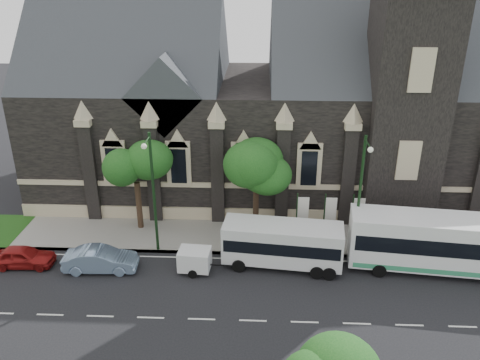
# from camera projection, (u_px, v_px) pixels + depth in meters

# --- Properties ---
(ground) EXTENTS (160.00, 160.00, 0.00)m
(ground) POSITION_uv_depth(u_px,v_px,m) (202.00, 319.00, 28.34)
(ground) COLOR black
(ground) RESTS_ON ground
(sidewalk) EXTENTS (80.00, 5.00, 0.15)m
(sidewalk) POSITION_uv_depth(u_px,v_px,m) (216.00, 236.00, 37.00)
(sidewalk) COLOR gray
(sidewalk) RESTS_ON ground
(museum) EXTENTS (40.00, 17.70, 29.90)m
(museum) POSITION_uv_depth(u_px,v_px,m) (282.00, 102.00, 42.03)
(museum) COLOR black
(museum) RESTS_ON ground
(tree_walk_right) EXTENTS (4.08, 4.08, 7.80)m
(tree_walk_right) POSITION_uv_depth(u_px,v_px,m) (259.00, 160.00, 35.67)
(tree_walk_right) COLOR black
(tree_walk_right) RESTS_ON ground
(tree_walk_left) EXTENTS (3.91, 3.91, 7.64)m
(tree_walk_left) POSITION_uv_depth(u_px,v_px,m) (138.00, 160.00, 36.05)
(tree_walk_left) COLOR black
(tree_walk_left) RESTS_ON ground
(street_lamp_near) EXTENTS (0.36, 1.88, 9.00)m
(street_lamp_near) POSITION_uv_depth(u_px,v_px,m) (361.00, 192.00, 32.37)
(street_lamp_near) COLOR black
(street_lamp_near) RESTS_ON ground
(street_lamp_mid) EXTENTS (0.36, 1.88, 9.00)m
(street_lamp_mid) POSITION_uv_depth(u_px,v_px,m) (153.00, 188.00, 32.93)
(street_lamp_mid) COLOR black
(street_lamp_mid) RESTS_ON ground
(banner_flag_left) EXTENTS (0.90, 0.10, 4.00)m
(banner_flag_left) POSITION_uv_depth(u_px,v_px,m) (301.00, 214.00, 35.36)
(banner_flag_left) COLOR black
(banner_flag_left) RESTS_ON ground
(banner_flag_center) EXTENTS (0.90, 0.10, 4.00)m
(banner_flag_center) POSITION_uv_depth(u_px,v_px,m) (328.00, 214.00, 35.28)
(banner_flag_center) COLOR black
(banner_flag_center) RESTS_ON ground
(banner_flag_right) EXTENTS (0.90, 0.10, 4.00)m
(banner_flag_right) POSITION_uv_depth(u_px,v_px,m) (356.00, 215.00, 35.20)
(banner_flag_right) COLOR black
(banner_flag_right) RESTS_ON ground
(tour_coach) EXTENTS (13.70, 4.34, 3.93)m
(tour_coach) POSITION_uv_depth(u_px,v_px,m) (454.00, 244.00, 31.99)
(tour_coach) COLOR white
(tour_coach) RESTS_ON ground
(shuttle_bus) EXTENTS (8.24, 3.55, 3.09)m
(shuttle_bus) POSITION_uv_depth(u_px,v_px,m) (283.00, 242.00, 32.81)
(shuttle_bus) COLOR silver
(shuttle_bus) RESTS_ON ground
(box_trailer) EXTENTS (3.09, 1.82, 1.63)m
(box_trailer) POSITION_uv_depth(u_px,v_px,m) (195.00, 259.00, 32.47)
(box_trailer) COLOR silver
(box_trailer) RESTS_ON ground
(sedan) EXTENTS (4.98, 1.93, 1.62)m
(sedan) POSITION_uv_depth(u_px,v_px,m) (101.00, 260.00, 32.65)
(sedan) COLOR #7F98B8
(sedan) RESTS_ON ground
(car_far_red) EXTENTS (4.32, 1.86, 1.45)m
(car_far_red) POSITION_uv_depth(u_px,v_px,m) (23.00, 257.00, 33.14)
(car_far_red) COLOR maroon
(car_far_red) RESTS_ON ground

